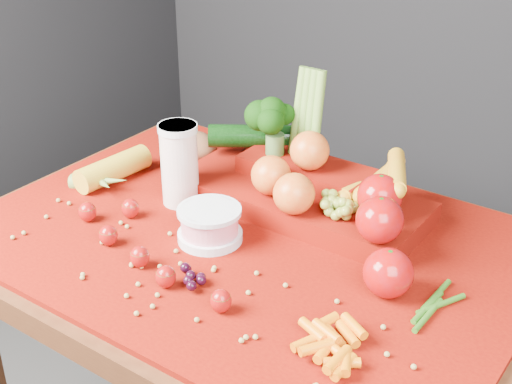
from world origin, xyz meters
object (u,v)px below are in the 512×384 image
Objects in this scene: yogurt_bowl at (210,223)px; milk_glass at (179,161)px; produce_mound at (313,186)px; table at (250,282)px.

milk_glass is at bearing 149.70° from yogurt_bowl.
milk_glass is 1.40× the size of yogurt_bowl.
produce_mound is at bearing 62.89° from yogurt_bowl.
milk_glass is at bearing -154.35° from produce_mound.
produce_mound is (0.25, 0.12, -0.03)m from milk_glass.
yogurt_bowl is 0.23m from produce_mound.
table is at bearing 45.34° from yogurt_bowl.
milk_glass is 0.18m from yogurt_bowl.
milk_glass is (-0.20, 0.03, 0.20)m from table.
milk_glass is 0.28m from produce_mound.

